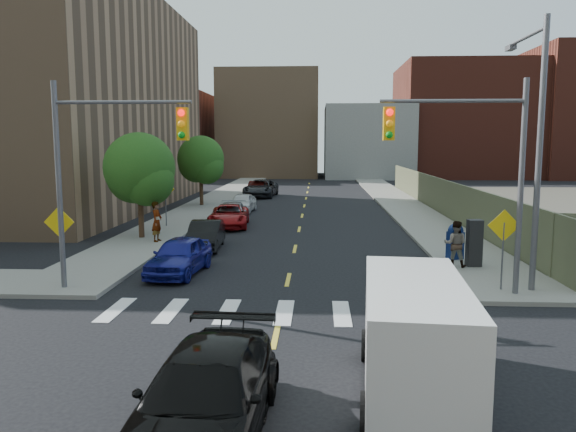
# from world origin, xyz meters

# --- Properties ---
(ground) EXTENTS (160.00, 160.00, 0.00)m
(ground) POSITION_xyz_m (0.00, 0.00, 0.00)
(ground) COLOR black
(ground) RESTS_ON ground
(sidewalk_nw) EXTENTS (3.50, 73.00, 0.15)m
(sidewalk_nw) POSITION_xyz_m (-7.75, 41.50, 0.07)
(sidewalk_nw) COLOR gray
(sidewalk_nw) RESTS_ON ground
(sidewalk_ne) EXTENTS (3.50, 73.00, 0.15)m
(sidewalk_ne) POSITION_xyz_m (7.75, 41.50, 0.07)
(sidewalk_ne) COLOR gray
(sidewalk_ne) RESTS_ON ground
(fence_north) EXTENTS (0.12, 44.00, 2.50)m
(fence_north) POSITION_xyz_m (9.60, 28.00, 1.25)
(fence_north) COLOR #5A5D41
(fence_north) RESTS_ON ground
(building_nw) EXTENTS (22.00, 30.00, 16.00)m
(building_nw) POSITION_xyz_m (-22.00, 30.00, 8.00)
(building_nw) COLOR #8C6B4C
(building_nw) RESTS_ON ground
(bg_bldg_west) EXTENTS (14.00, 18.00, 12.00)m
(bg_bldg_west) POSITION_xyz_m (-22.00, 70.00, 6.00)
(bg_bldg_west) COLOR #592319
(bg_bldg_west) RESTS_ON ground
(bg_bldg_midwest) EXTENTS (14.00, 16.00, 15.00)m
(bg_bldg_midwest) POSITION_xyz_m (-6.00, 72.00, 7.50)
(bg_bldg_midwest) COLOR #8C6B4C
(bg_bldg_midwest) RESTS_ON ground
(bg_bldg_center) EXTENTS (12.00, 16.00, 10.00)m
(bg_bldg_center) POSITION_xyz_m (8.00, 70.00, 5.00)
(bg_bldg_center) COLOR gray
(bg_bldg_center) RESTS_ON ground
(bg_bldg_east) EXTENTS (18.00, 18.00, 16.00)m
(bg_bldg_east) POSITION_xyz_m (22.00, 72.00, 8.00)
(bg_bldg_east) COLOR #592319
(bg_bldg_east) RESTS_ON ground
(signal_nw) EXTENTS (4.59, 0.30, 7.00)m
(signal_nw) POSITION_xyz_m (-5.98, 6.00, 4.53)
(signal_nw) COLOR #59595E
(signal_nw) RESTS_ON ground
(signal_ne) EXTENTS (4.59, 0.30, 7.00)m
(signal_ne) POSITION_xyz_m (5.98, 6.00, 4.53)
(signal_ne) COLOR #59595E
(signal_ne) RESTS_ON ground
(streetlight_ne) EXTENTS (0.25, 3.70, 9.00)m
(streetlight_ne) POSITION_xyz_m (8.20, 6.90, 5.22)
(streetlight_ne) COLOR #59595E
(streetlight_ne) RESTS_ON ground
(warn_sign_nw) EXTENTS (1.06, 0.06, 2.83)m
(warn_sign_nw) POSITION_xyz_m (-7.80, 6.50, 1.99)
(warn_sign_nw) COLOR #59595E
(warn_sign_nw) RESTS_ON ground
(warn_sign_ne) EXTENTS (1.06, 0.06, 2.83)m
(warn_sign_ne) POSITION_xyz_m (7.20, 6.50, 1.99)
(warn_sign_ne) COLOR #59595E
(warn_sign_ne) RESTS_ON ground
(warn_sign_midwest) EXTENTS (1.06, 0.06, 2.83)m
(warn_sign_midwest) POSITION_xyz_m (-7.80, 20.00, 1.99)
(warn_sign_midwest) COLOR #59595E
(warn_sign_midwest) RESTS_ON ground
(tree_west_near) EXTENTS (3.66, 3.64, 5.52)m
(tree_west_near) POSITION_xyz_m (-8.00, 16.05, 3.48)
(tree_west_near) COLOR #332114
(tree_west_near) RESTS_ON ground
(tree_west_far) EXTENTS (3.66, 3.64, 5.52)m
(tree_west_far) POSITION_xyz_m (-8.00, 31.05, 3.48)
(tree_west_far) COLOR #332114
(tree_west_far) RESTS_ON ground
(parked_car_blue) EXTENTS (2.07, 4.32, 1.42)m
(parked_car_blue) POSITION_xyz_m (-4.20, 8.68, 0.71)
(parked_car_blue) COLOR navy
(parked_car_blue) RESTS_ON ground
(parked_car_black) EXTENTS (1.60, 4.10, 1.33)m
(parked_car_black) POSITION_xyz_m (-4.20, 13.70, 0.67)
(parked_car_black) COLOR black
(parked_car_black) RESTS_ON ground
(parked_car_red) EXTENTS (2.62, 4.99, 1.34)m
(parked_car_red) POSITION_xyz_m (-4.20, 20.64, 0.67)
(parked_car_red) COLOR maroon
(parked_car_red) RESTS_ON ground
(parked_car_silver) EXTENTS (2.20, 4.69, 1.32)m
(parked_car_silver) POSITION_xyz_m (-4.20, 21.64, 0.66)
(parked_car_silver) COLOR #96999D
(parked_car_silver) RESTS_ON ground
(parked_car_white) EXTENTS (1.86, 4.11, 1.37)m
(parked_car_white) POSITION_xyz_m (-4.37, 27.85, 0.68)
(parked_car_white) COLOR silver
(parked_car_white) RESTS_ON ground
(parked_car_maroon) EXTENTS (1.71, 4.33, 1.40)m
(parked_car_maroon) POSITION_xyz_m (-4.61, 39.73, 0.70)
(parked_car_maroon) COLOR #43100D
(parked_car_maroon) RESTS_ON ground
(parked_car_grey) EXTENTS (3.03, 5.84, 1.57)m
(parked_car_grey) POSITION_xyz_m (-4.20, 39.18, 0.79)
(parked_car_grey) COLOR black
(parked_car_grey) RESTS_ON ground
(black_sedan) EXTENTS (2.36, 5.29, 1.51)m
(black_sedan) POSITION_xyz_m (-0.80, -3.22, 0.75)
(black_sedan) COLOR black
(black_sedan) RESTS_ON ground
(cargo_van) EXTENTS (2.44, 5.18, 2.31)m
(cargo_van) POSITION_xyz_m (3.04, -1.07, 1.21)
(cargo_van) COLOR silver
(cargo_van) RESTS_ON ground
(mailbox) EXTENTS (0.72, 0.64, 1.47)m
(mailbox) POSITION_xyz_m (6.85, 11.43, 0.86)
(mailbox) COLOR navy
(mailbox) RESTS_ON sidewalk_ne
(payphone) EXTENTS (0.58, 0.49, 1.85)m
(payphone) POSITION_xyz_m (7.25, 10.04, 1.07)
(payphone) COLOR black
(payphone) RESTS_ON sidewalk_ne
(pedestrian_west) EXTENTS (0.56, 0.77, 1.97)m
(pedestrian_west) POSITION_xyz_m (-6.85, 14.84, 1.14)
(pedestrian_west) COLOR gray
(pedestrian_west) RESTS_ON sidewalk_nw
(pedestrian_east) EXTENTS (1.03, 0.90, 1.82)m
(pedestrian_east) POSITION_xyz_m (6.47, 9.89, 1.06)
(pedestrian_east) COLOR gray
(pedestrian_east) RESTS_ON sidewalk_ne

